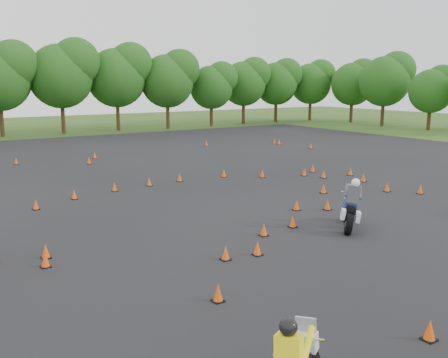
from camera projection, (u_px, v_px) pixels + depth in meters
The scene contains 5 objects.
ground at pixel (278, 224), 20.01m from camera, with size 140.00×140.00×0.00m, color #2D5119.
asphalt_pad at pixel (202, 196), 24.95m from camera, with size 62.00×62.00×0.00m, color black.
treeline at pixel (69, 91), 48.57m from camera, with size 87.21×32.64×10.75m.
traffic_cones at pixel (206, 193), 24.54m from camera, with size 36.75×32.70×0.45m.
rider_grey at pixel (347, 203), 19.36m from camera, with size 2.62×0.80×2.02m, color #42454A, non-canonical shape.
Camera 1 is at (-12.34, -14.98, 5.64)m, focal length 40.00 mm.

